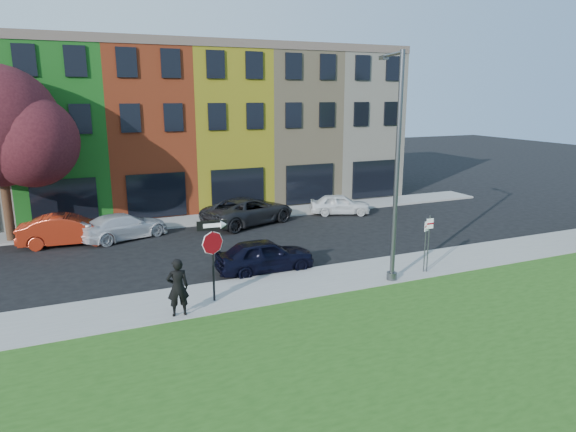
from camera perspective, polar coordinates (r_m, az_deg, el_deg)
name	(u,v)px	position (r m, az deg, el deg)	size (l,w,h in m)	color
ground	(382,307)	(18.64, 10.35, -9.91)	(120.00, 120.00, 0.00)	black
sidewalk_near	(382,271)	(21.98, 10.38, -6.08)	(40.00, 3.00, 0.12)	gray
sidewalk_far	(196,220)	(30.75, -10.18, -0.45)	(40.00, 2.40, 0.12)	gray
rowhouse_block	(179,129)	(36.11, -12.06, 9.42)	(30.00, 10.12, 10.00)	beige
stop_sign	(213,244)	(18.03, -8.38, -3.10)	(1.05, 0.13, 2.95)	black
man	(178,287)	(17.43, -12.15, -7.75)	(0.75, 0.52, 1.97)	black
sedan_near	(265,255)	(21.62, -2.59, -4.38)	(4.16, 1.69, 1.42)	black
parked_car_red	(68,230)	(27.63, -23.26, -1.42)	(4.74, 2.04, 1.52)	maroon
parked_car_silver	(124,226)	(27.78, -17.79, -1.09)	(4.93, 3.28, 1.33)	silver
parked_car_dark	(249,211)	(29.58, -4.39, 0.60)	(6.14, 4.37, 1.55)	black
parked_car_white	(340,204)	(32.08, 5.80, 1.32)	(4.02, 2.75, 1.27)	white
street_lamp	(395,169)	(20.07, 11.82, 5.16)	(0.95, 2.52, 8.75)	#4A4C4F
parking_sign_a	(426,239)	(21.74, 15.05, -2.47)	(0.30, 0.16, 2.28)	#4A4C4F
parking_sign_b	(429,237)	(21.76, 15.38, -2.29)	(0.32, 0.08, 2.40)	#4A4C4F
tree_purple	(0,129)	(28.75, -29.34, 8.43)	(7.03, 6.15, 8.63)	black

